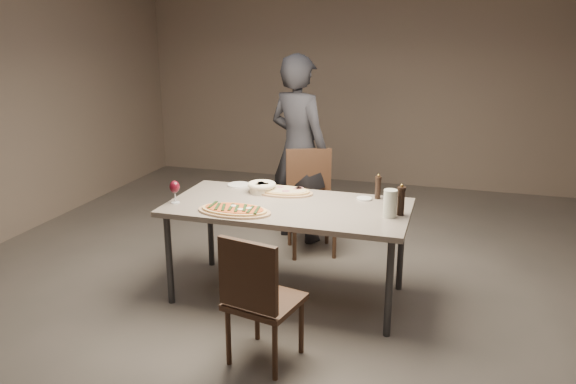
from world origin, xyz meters
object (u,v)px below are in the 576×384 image
(bread_basket, at_px, (262,186))
(chair_near, at_px, (258,294))
(zucchini_pizza, at_px, (234,210))
(diner, at_px, (299,149))
(ham_pizza, at_px, (282,191))
(pepper_mill_left, at_px, (378,187))
(dining_table, at_px, (288,212))
(chair_far, at_px, (310,195))
(carafe, at_px, (390,203))

(bread_basket, xyz_separation_m, chair_near, (0.40, -1.20, -0.31))
(zucchini_pizza, relative_size, bread_basket, 2.40)
(diner, bearing_deg, ham_pizza, 122.31)
(pepper_mill_left, bearing_deg, chair_near, -111.80)
(dining_table, distance_m, chair_near, 0.98)
(chair_near, bearing_deg, diner, 111.74)
(chair_far, bearing_deg, pepper_mill_left, 113.73)
(bread_basket, height_order, carafe, carafe)
(chair_near, xyz_separation_m, diner, (-0.37, 2.19, 0.41))
(chair_far, bearing_deg, diner, -76.58)
(ham_pizza, bearing_deg, zucchini_pizza, -88.04)
(chair_near, bearing_deg, bread_basket, 120.43)
(pepper_mill_left, relative_size, chair_near, 0.23)
(zucchini_pizza, distance_m, pepper_mill_left, 1.13)
(chair_far, bearing_deg, dining_table, 71.26)
(ham_pizza, bearing_deg, chair_far, 106.28)
(dining_table, bearing_deg, chair_far, 95.02)
(dining_table, bearing_deg, bread_basket, 139.79)
(carafe, distance_m, chair_near, 1.17)
(zucchini_pizza, relative_size, diner, 0.30)
(pepper_mill_left, xyz_separation_m, chair_near, (-0.52, -1.30, -0.36))
(dining_table, height_order, chair_near, chair_near)
(zucchini_pizza, xyz_separation_m, carafe, (1.08, 0.23, 0.08))
(zucchini_pizza, xyz_separation_m, chair_near, (0.42, -0.67, -0.28))
(chair_near, distance_m, diner, 2.26)
(zucchini_pizza, distance_m, chair_far, 1.32)
(dining_table, height_order, pepper_mill_left, pepper_mill_left)
(zucchini_pizza, bearing_deg, chair_far, 69.66)
(pepper_mill_left, distance_m, diner, 1.26)
(bread_basket, xyz_separation_m, chair_far, (0.21, 0.75, -0.27))
(carafe, relative_size, diner, 0.11)
(dining_table, height_order, carafe, carafe)
(pepper_mill_left, bearing_deg, chair_far, 137.50)
(ham_pizza, height_order, diner, diner)
(bread_basket, bearing_deg, dining_table, -40.21)
(ham_pizza, bearing_deg, dining_table, -44.27)
(zucchini_pizza, distance_m, chair_near, 0.84)
(carafe, bearing_deg, chair_far, 128.85)
(ham_pizza, bearing_deg, chair_near, -59.21)
(dining_table, relative_size, ham_pizza, 3.55)
(carafe, distance_m, diner, 1.66)
(ham_pizza, relative_size, chair_far, 0.54)
(dining_table, distance_m, bread_basket, 0.40)
(pepper_mill_left, bearing_deg, carafe, -70.70)
(zucchini_pizza, distance_m, diner, 1.53)
(dining_table, distance_m, carafe, 0.78)
(pepper_mill_left, height_order, diner, diner)
(bread_basket, xyz_separation_m, pepper_mill_left, (0.92, 0.10, 0.04))
(ham_pizza, height_order, bread_basket, bread_basket)
(zucchini_pizza, xyz_separation_m, ham_pizza, (0.18, 0.56, -0.00))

